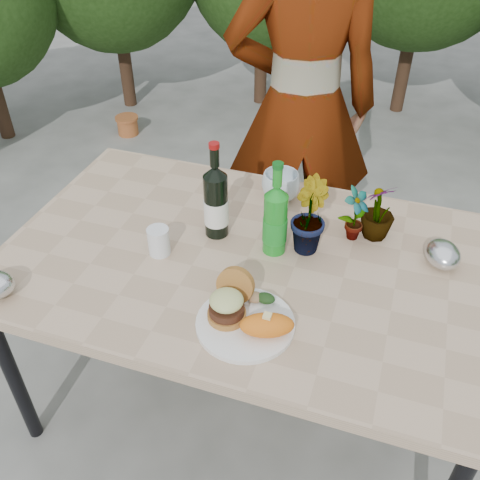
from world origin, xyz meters
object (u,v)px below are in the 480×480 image
(patio_table, at_px, (248,270))
(wine_bottle, at_px, (216,202))
(dinner_plate, at_px, (245,324))
(person, at_px, (301,108))

(patio_table, height_order, wine_bottle, wine_bottle)
(patio_table, height_order, dinner_plate, dinner_plate)
(dinner_plate, xyz_separation_m, wine_bottle, (-0.23, 0.37, 0.12))
(patio_table, relative_size, dinner_plate, 5.71)
(patio_table, xyz_separation_m, person, (-0.03, 0.83, 0.21))
(person, bearing_deg, patio_table, 75.41)
(patio_table, xyz_separation_m, wine_bottle, (-0.14, 0.09, 0.18))
(wine_bottle, bearing_deg, dinner_plate, -68.95)
(patio_table, relative_size, wine_bottle, 4.64)
(wine_bottle, bearing_deg, person, 71.75)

